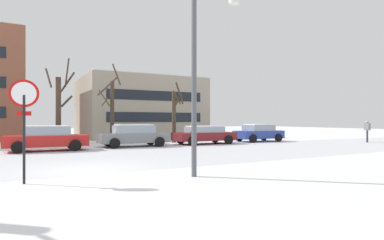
# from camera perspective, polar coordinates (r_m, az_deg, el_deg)

# --- Properties ---
(ground_plane) EXTENTS (120.00, 120.00, 0.00)m
(ground_plane) POSITION_cam_1_polar(r_m,az_deg,el_deg) (11.83, -17.96, -8.52)
(ground_plane) COLOR white
(road_surface) EXTENTS (80.00, 8.85, 0.00)m
(road_surface) POSITION_cam_1_polar(r_m,az_deg,el_deg) (15.18, -20.36, -6.62)
(road_surface) COLOR silver
(road_surface) RESTS_ON ground
(stop_sign) EXTENTS (0.76, 0.10, 2.86)m
(stop_sign) POSITION_cam_1_polar(r_m,az_deg,el_deg) (9.93, -27.62, 1.48)
(stop_sign) COLOR black
(stop_sign) RESTS_ON ground
(street_lamp) EXTENTS (1.78, 0.36, 6.05)m
(street_lamp) POSITION_cam_1_polar(r_m,az_deg,el_deg) (10.28, 1.85, 10.79)
(street_lamp) COLOR #4C4F54
(street_lamp) RESTS_ON ground
(parked_car_red) EXTENTS (4.41, 2.21, 1.43)m
(parked_car_red) POSITION_cam_1_polar(r_m,az_deg,el_deg) (20.04, -24.36, -2.91)
(parked_car_red) COLOR red
(parked_car_red) RESTS_ON ground
(parked_car_gray) EXTENTS (4.56, 2.07, 1.46)m
(parked_car_gray) POSITION_cam_1_polar(r_m,az_deg,el_deg) (21.47, -10.28, -2.69)
(parked_car_gray) COLOR slate
(parked_car_gray) RESTS_ON ground
(parked_car_maroon) EXTENTS (4.57, 2.21, 1.32)m
(parked_car_maroon) POSITION_cam_1_polar(r_m,az_deg,el_deg) (23.45, 2.23, -2.59)
(parked_car_maroon) COLOR maroon
(parked_car_maroon) RESTS_ON ground
(parked_car_blue) EXTENTS (3.98, 2.11, 1.41)m
(parked_car_blue) POSITION_cam_1_polar(r_m,az_deg,el_deg) (26.70, 11.73, -2.20)
(parked_car_blue) COLOR #283D93
(parked_car_blue) RESTS_ON ground
(pedestrian_crossing) EXTENTS (0.41, 0.40, 1.72)m
(pedestrian_crossing) POSITION_cam_1_polar(r_m,az_deg,el_deg) (28.63, 28.63, -1.48)
(pedestrian_crossing) COLOR #2D334C
(pedestrian_crossing) RESTS_ON ground
(tree_far_mid) EXTENTS (1.63, 1.89, 5.88)m
(tree_far_mid) POSITION_cam_1_polar(r_m,az_deg,el_deg) (24.86, -14.05, 1.97)
(tree_far_mid) COLOR #423326
(tree_far_mid) RESTS_ON ground
(tree_far_left) EXTENTS (1.82, 1.80, 5.78)m
(tree_far_left) POSITION_cam_1_polar(r_m,az_deg,el_deg) (22.81, -22.51, 2.09)
(tree_far_left) COLOR #423326
(tree_far_left) RESTS_ON ground
(tree_far_right) EXTENTS (1.11, 1.34, 4.62)m
(tree_far_right) POSITION_cam_1_polar(r_m,az_deg,el_deg) (24.98, -3.10, 1.04)
(tree_far_right) COLOR #423326
(tree_far_right) RESTS_ON ground
(building_far_right) EXTENTS (11.69, 10.20, 6.11)m
(building_far_right) POSITION_cam_1_polar(r_m,az_deg,el_deg) (34.84, -9.45, 2.16)
(building_far_right) COLOR #9E937F
(building_far_right) RESTS_ON ground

